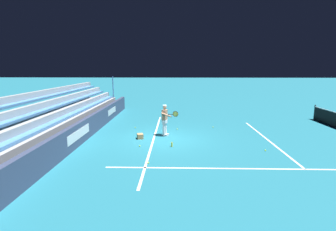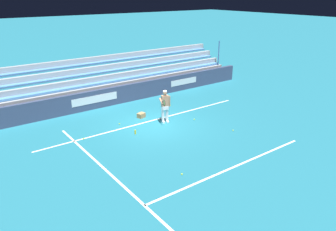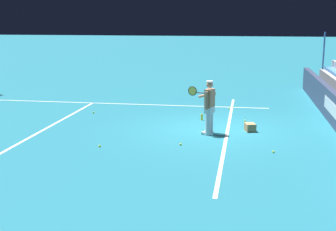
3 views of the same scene
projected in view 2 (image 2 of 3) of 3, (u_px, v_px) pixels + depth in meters
name	position (u px, v px, depth m)	size (l,w,h in m)	color
ground_plane	(154.00, 124.00, 16.94)	(160.00, 160.00, 0.00)	#1E6B7F
court_baseline_white	(149.00, 121.00, 17.32)	(12.00, 0.10, 0.01)	white
court_sideline_white	(122.00, 185.00, 11.66)	(0.10, 12.00, 0.01)	white
court_service_line_white	(233.00, 167.00, 12.81)	(8.22, 0.10, 0.01)	white
back_wall_sponsor_board	(116.00, 95.00, 19.82)	(20.02, 0.25, 1.10)	#384260
bleacher_stand	(103.00, 86.00, 21.13)	(19.01, 2.40, 2.95)	#9EA3A8
tennis_player	(165.00, 106.00, 16.91)	(0.81, 0.93, 1.71)	silver
ball_box_cardboard	(141.00, 115.00, 17.81)	(0.40, 0.30, 0.26)	#A87F51
tennis_ball_far_left	(84.00, 139.00, 15.21)	(0.07, 0.07, 0.07)	#CCE533
tennis_ball_on_baseline	(233.00, 130.00, 16.12)	(0.07, 0.07, 0.07)	#CCE533
tennis_ball_by_box	(119.00, 124.00, 16.92)	(0.07, 0.07, 0.07)	#CCE533
tennis_ball_midcourt	(170.00, 105.00, 19.66)	(0.07, 0.07, 0.07)	#CCE533
tennis_ball_toward_net	(182.00, 174.00, 12.27)	(0.07, 0.07, 0.07)	#CCE533
tennis_ball_near_player	(194.00, 119.00, 17.50)	(0.07, 0.07, 0.07)	#CCE533
water_bottle	(135.00, 132.00, 15.74)	(0.07, 0.07, 0.22)	yellow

